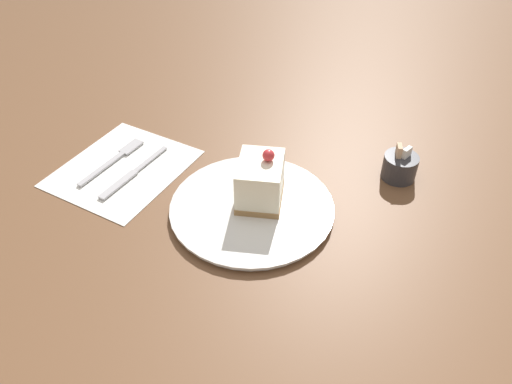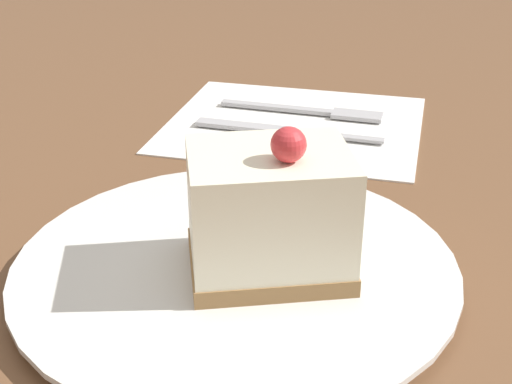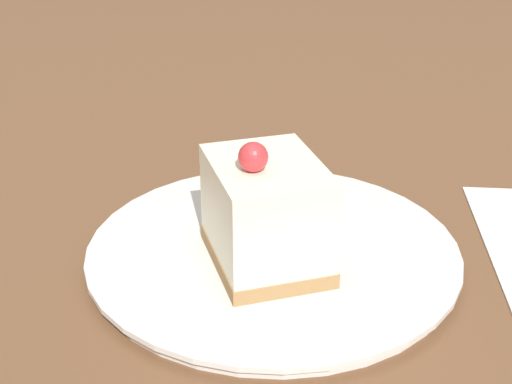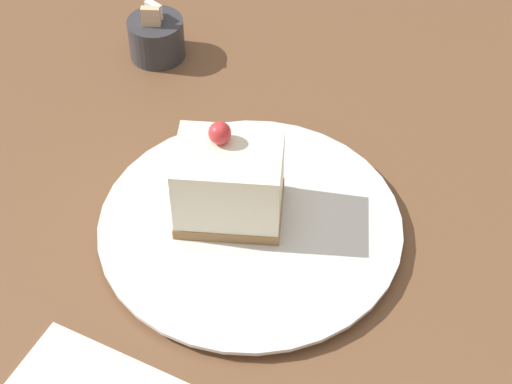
# 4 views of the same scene
# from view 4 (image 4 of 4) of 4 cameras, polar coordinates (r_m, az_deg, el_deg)

# --- Properties ---
(ground_plane) EXTENTS (4.00, 4.00, 0.00)m
(ground_plane) POSITION_cam_4_polar(r_m,az_deg,el_deg) (0.81, -1.68, -0.24)
(ground_plane) COLOR brown
(plate) EXTENTS (0.28, 0.28, 0.01)m
(plate) POSITION_cam_4_polar(r_m,az_deg,el_deg) (0.77, -0.38, -2.30)
(plate) COLOR silver
(plate) RESTS_ON ground_plane
(cake_slice) EXTENTS (0.10, 0.11, 0.10)m
(cake_slice) POSITION_cam_4_polar(r_m,az_deg,el_deg) (0.75, -1.81, 0.65)
(cake_slice) COLOR #9E7547
(cake_slice) RESTS_ON plate
(sugar_bowl) EXTENTS (0.06, 0.06, 0.07)m
(sugar_bowl) POSITION_cam_4_polar(r_m,az_deg,el_deg) (0.96, -6.67, 10.21)
(sugar_bowl) COLOR #333338
(sugar_bowl) RESTS_ON ground_plane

